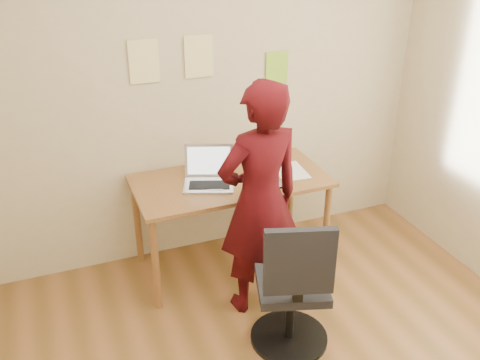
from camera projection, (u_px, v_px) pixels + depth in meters
name	position (u px, v px, depth m)	size (l,w,h in m)	color
room	(324.00, 187.00, 2.43)	(3.58, 3.58, 2.78)	brown
desk	(231.00, 190.00, 3.90)	(1.40, 0.70, 0.74)	brown
laptop	(209.00, 177.00, 3.78)	(0.43, 0.41, 0.25)	silver
paper_sheet	(290.00, 171.00, 3.99)	(0.22, 0.31, 0.00)	white
phone	(279.00, 184.00, 3.78)	(0.07, 0.12, 0.01)	black
wall_note_left	(144.00, 62.00, 3.64)	(0.21, 0.00, 0.30)	#F1E090
wall_note_mid	(199.00, 56.00, 3.77)	(0.21, 0.00, 0.30)	#F1E090
wall_note_right	(277.00, 68.00, 4.03)	(0.18, 0.00, 0.24)	#8AC42C
office_chair	(293.00, 295.00, 3.22)	(0.53, 0.54, 0.95)	black
person	(260.00, 201.00, 3.43)	(0.59, 0.39, 1.62)	#3D080C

